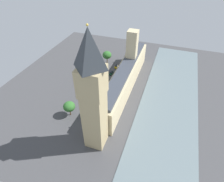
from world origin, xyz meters
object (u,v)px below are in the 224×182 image
at_px(parliament_building, 125,76).
at_px(street_lamp_corner, 85,90).
at_px(car_silver_under_trees, 89,113).
at_px(plane_tree_near_tower, 69,107).
at_px(car_dark_green_far_end, 111,73).
at_px(plane_tree_trailing, 107,55).
at_px(clock_tower, 93,95).
at_px(car_yellow_cab_kerbside, 117,66).
at_px(plane_tree_leading, 96,70).
at_px(double_decker_bus_by_river_gate, 100,92).
at_px(car_blue_midblock, 108,82).
at_px(pedestrian_opposite_hall, 101,106).

relative_size(parliament_building, street_lamp_corner, 11.96).
bearing_deg(car_silver_under_trees, plane_tree_near_tower, 24.66).
bearing_deg(street_lamp_corner, car_dark_green_far_end, -104.06).
bearing_deg(plane_tree_trailing, clock_tower, 106.61).
bearing_deg(clock_tower, plane_tree_near_tower, -29.25).
relative_size(parliament_building, car_yellow_cab_kerbside, 17.70).
bearing_deg(parliament_building, plane_tree_leading, -11.49).
relative_size(parliament_building, double_decker_bus_by_river_gate, 7.26).
bearing_deg(car_dark_green_far_end, street_lamp_corner, 75.64).
relative_size(clock_tower, plane_tree_near_tower, 6.33).
height_order(parliament_building, double_decker_bus_by_river_gate, parliament_building).
height_order(parliament_building, street_lamp_corner, parliament_building).
relative_size(clock_tower, plane_tree_trailing, 5.86).
xyz_separation_m(double_decker_bus_by_river_gate, street_lamp_corner, (8.30, 3.36, 1.85)).
bearing_deg(double_decker_bus_by_river_gate, parliament_building, -129.10).
bearing_deg(parliament_building, street_lamp_corner, 39.15).
distance_m(car_blue_midblock, double_decker_bus_by_river_gate, 13.18).
xyz_separation_m(pedestrian_opposite_hall, street_lamp_corner, (12.94, -5.98, 3.82)).
bearing_deg(street_lamp_corner, plane_tree_leading, -85.98).
relative_size(car_dark_green_far_end, street_lamp_corner, 0.70).
relative_size(double_decker_bus_by_river_gate, plane_tree_near_tower, 1.22).
bearing_deg(car_silver_under_trees, plane_tree_leading, -72.88).
bearing_deg(pedestrian_opposite_hall, car_silver_under_trees, 156.44).
distance_m(car_silver_under_trees, plane_tree_near_tower, 11.08).
xyz_separation_m(pedestrian_opposite_hall, plane_tree_trailing, (14.18, -47.63, 5.88)).
relative_size(car_yellow_cab_kerbside, double_decker_bus_by_river_gate, 0.41).
bearing_deg(plane_tree_leading, car_yellow_cab_kerbside, -119.70).
distance_m(pedestrian_opposite_hall, plane_tree_trailing, 50.04).
relative_size(car_yellow_cab_kerbside, pedestrian_opposite_hall, 2.92).
bearing_deg(double_decker_bus_by_river_gate, car_dark_green_far_end, -83.69).
height_order(car_silver_under_trees, plane_tree_trailing, plane_tree_trailing).
distance_m(plane_tree_near_tower, plane_tree_leading, 38.13).
distance_m(clock_tower, plane_tree_trailing, 76.33).
distance_m(plane_tree_trailing, street_lamp_corner, 41.72).
bearing_deg(plane_tree_leading, clock_tower, 113.16).
height_order(pedestrian_opposite_hall, street_lamp_corner, street_lamp_corner).
height_order(parliament_building, pedestrian_opposite_hall, parliament_building).
xyz_separation_m(parliament_building, car_blue_midblock, (11.27, 0.16, -7.50)).
distance_m(car_silver_under_trees, plane_tree_leading, 35.88).
distance_m(car_dark_green_far_end, plane_tree_leading, 11.88).
distance_m(double_decker_bus_by_river_gate, car_silver_under_trees, 16.61).
bearing_deg(car_blue_midblock, car_yellow_cab_kerbside, -86.76).
bearing_deg(parliament_building, plane_tree_near_tower, 58.30).
xyz_separation_m(car_silver_under_trees, plane_tree_trailing, (9.74, -54.80, 5.66)).
bearing_deg(car_blue_midblock, car_dark_green_far_end, -79.88).
relative_size(car_dark_green_far_end, double_decker_bus_by_river_gate, 0.42).
height_order(clock_tower, street_lamp_corner, clock_tower).
distance_m(car_yellow_cab_kerbside, car_silver_under_trees, 50.51).
distance_m(parliament_building, car_dark_green_far_end, 19.07).
bearing_deg(double_decker_bus_by_river_gate, car_blue_midblock, -90.14).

